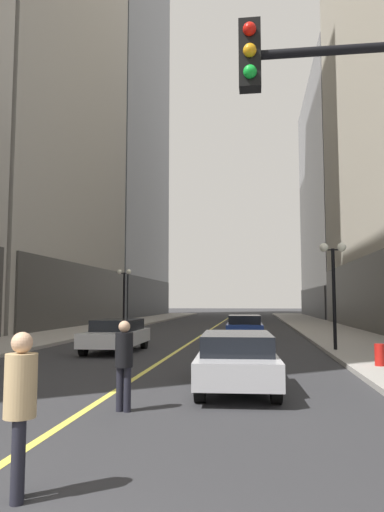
# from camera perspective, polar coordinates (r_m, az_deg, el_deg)

# --- Properties ---
(ground_plane) EXTENTS (200.00, 200.00, 0.00)m
(ground_plane) POSITION_cam_1_polar(r_m,az_deg,el_deg) (38.24, 2.61, -8.49)
(ground_plane) COLOR #2D2D30
(sidewalk_left) EXTENTS (4.50, 78.00, 0.15)m
(sidewalk_left) POSITION_cam_1_polar(r_m,az_deg,el_deg) (39.79, -9.44, -8.19)
(sidewalk_left) COLOR #9E9991
(sidewalk_left) RESTS_ON ground
(sidewalk_right) EXTENTS (4.50, 78.00, 0.15)m
(sidewalk_right) POSITION_cam_1_polar(r_m,az_deg,el_deg) (38.43, 15.09, -8.18)
(sidewalk_right) COLOR #9E9991
(sidewalk_right) RESTS_ON ground
(lane_centre_stripe) EXTENTS (0.16, 70.00, 0.01)m
(lane_centre_stripe) POSITION_cam_1_polar(r_m,az_deg,el_deg) (38.24, 2.61, -8.48)
(lane_centre_stripe) COLOR #E5D64C
(lane_centre_stripe) RESTS_ON ground
(building_left_far) EXTENTS (13.21, 26.00, 56.97)m
(building_left_far) POSITION_cam_1_polar(r_m,az_deg,el_deg) (71.26, -10.04, 16.38)
(building_left_far) COLOR slate
(building_left_far) RESTS_ON ground
(building_right_far) EXTENTS (11.96, 26.00, 30.77)m
(building_right_far) POSITION_cam_1_polar(r_m,az_deg,el_deg) (65.75, 18.93, 6.53)
(building_right_far) COLOR gray
(building_right_far) RESTS_ON ground
(car_silver) EXTENTS (1.99, 4.74, 1.32)m
(car_silver) POSITION_cam_1_polar(r_m,az_deg,el_deg) (11.69, 5.37, -12.00)
(car_silver) COLOR #B7B7BC
(car_silver) RESTS_ON ground
(car_white) EXTENTS (1.91, 4.46, 1.32)m
(car_white) POSITION_cam_1_polar(r_m,az_deg,el_deg) (20.13, -8.95, -9.17)
(car_white) COLOR silver
(car_white) RESTS_ON ground
(car_blue) EXTENTS (1.97, 4.11, 1.32)m
(car_blue) POSITION_cam_1_polar(r_m,az_deg,el_deg) (26.20, 6.28, -8.32)
(car_blue) COLOR navy
(car_blue) RESTS_ON ground
(pedestrian_in_black_coat) EXTENTS (0.41, 0.41, 1.70)m
(pedestrian_in_black_coat) POSITION_cam_1_polar(r_m,az_deg,el_deg) (9.40, -8.10, -11.95)
(pedestrian_in_black_coat) COLOR black
(pedestrian_in_black_coat) RESTS_ON ground
(pedestrian_in_tan_trench) EXTENTS (0.45, 0.45, 1.74)m
(pedestrian_in_tan_trench) POSITION_cam_1_polar(r_m,az_deg,el_deg) (5.60, -19.76, -15.92)
(pedestrian_in_tan_trench) COLOR black
(pedestrian_in_tan_trench) RESTS_ON ground
(street_lamp_left_far) EXTENTS (1.06, 0.36, 4.43)m
(street_lamp_left_far) POSITION_cam_1_polar(r_m,az_deg,el_deg) (36.02, -8.09, -3.45)
(street_lamp_left_far) COLOR black
(street_lamp_left_far) RESTS_ON ground
(street_lamp_right_mid) EXTENTS (1.06, 0.36, 4.43)m
(street_lamp_right_mid) POSITION_cam_1_polar(r_m,az_deg,el_deg) (20.21, 16.47, -1.81)
(street_lamp_right_mid) COLOR black
(street_lamp_right_mid) RESTS_ON ground
(fire_hydrant_right) EXTENTS (0.28, 0.28, 0.80)m
(fire_hydrant_right) POSITION_cam_1_polar(r_m,az_deg,el_deg) (15.63, 21.41, -11.16)
(fire_hydrant_right) COLOR red
(fire_hydrant_right) RESTS_ON ground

